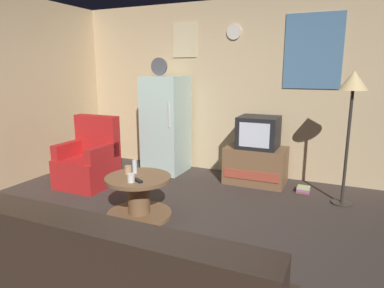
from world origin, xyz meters
name	(u,v)px	position (x,y,z in m)	size (l,w,h in m)	color
ground_plane	(148,236)	(0.00, 0.00, 0.00)	(12.00, 12.00, 0.00)	#3D332D
wall_with_art	(230,89)	(0.01, 2.45, 1.31)	(5.20, 0.12, 2.60)	#D1B284
fridge	(166,124)	(-0.88, 2.02, 0.75)	(0.60, 0.62, 1.77)	silver
tv_stand	(256,165)	(0.56, 2.02, 0.26)	(0.84, 0.53, 0.52)	brown
crt_tv	(259,132)	(0.59, 2.02, 0.74)	(0.54, 0.51, 0.44)	black
standing_lamp	(353,91)	(1.72, 1.66, 1.36)	(0.32, 0.32, 1.59)	#332D28
coffee_table	(139,196)	(-0.33, 0.36, 0.23)	(0.72, 0.72, 0.46)	brown
wine_glass	(135,167)	(-0.44, 0.46, 0.53)	(0.05, 0.05, 0.15)	silver
mug_ceramic_white	(131,178)	(-0.30, 0.18, 0.50)	(0.08, 0.08, 0.09)	silver
mug_ceramic_tan	(128,170)	(-0.50, 0.41, 0.50)	(0.08, 0.08, 0.09)	tan
remote_control	(138,180)	(-0.25, 0.22, 0.47)	(0.15, 0.04, 0.02)	black
armchair	(89,161)	(-1.55, 0.99, 0.34)	(0.68, 0.68, 0.96)	red
book_stack	(303,189)	(1.25, 1.90, 0.03)	(0.17, 0.18, 0.07)	#915254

